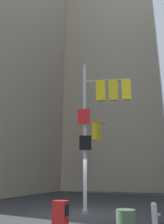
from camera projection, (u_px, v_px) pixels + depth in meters
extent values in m
plane|color=#2D2D30|center=(85.00, 214.00, 10.56)|extent=(120.00, 120.00, 0.00)
cube|color=tan|center=(112.00, 89.00, 36.37)|extent=(14.88, 14.88, 30.44)
cylinder|color=#B2B2B5|center=(85.00, 133.00, 11.60)|extent=(0.19, 0.19, 7.68)
cylinder|color=gray|center=(85.00, 212.00, 10.58)|extent=(0.33, 0.33, 0.16)
cylinder|color=#B2B2B5|center=(107.00, 81.00, 12.23)|extent=(2.39, 0.70, 0.10)
cylinder|color=#B2B2B5|center=(96.00, 121.00, 12.78)|extent=(0.55, 2.27, 0.10)
cube|color=yellow|center=(100.00, 90.00, 11.93)|extent=(0.47, 0.15, 1.14)
cube|color=yellow|center=(101.00, 91.00, 12.11)|extent=(0.41, 0.41, 1.00)
cylinder|color=#360605|center=(101.00, 87.00, 12.40)|extent=(0.21, 0.11, 0.20)
cube|color=black|center=(101.00, 85.00, 12.44)|extent=(0.23, 0.12, 0.02)
cylinder|color=yellow|center=(101.00, 93.00, 12.30)|extent=(0.21, 0.11, 0.20)
cube|color=black|center=(101.00, 91.00, 12.34)|extent=(0.23, 0.12, 0.02)
cylinder|color=#06311C|center=(101.00, 99.00, 12.21)|extent=(0.21, 0.11, 0.20)
cube|color=black|center=(101.00, 97.00, 12.25)|extent=(0.23, 0.12, 0.02)
cube|color=gold|center=(113.00, 89.00, 11.85)|extent=(0.47, 0.15, 1.14)
cube|color=gold|center=(113.00, 91.00, 12.03)|extent=(0.41, 0.41, 1.00)
cylinder|color=#360605|center=(113.00, 86.00, 12.32)|extent=(0.21, 0.11, 0.20)
cube|color=black|center=(113.00, 84.00, 12.36)|extent=(0.23, 0.12, 0.02)
cylinder|color=#3C2C06|center=(113.00, 92.00, 12.22)|extent=(0.21, 0.11, 0.20)
cube|color=black|center=(113.00, 90.00, 12.26)|extent=(0.23, 0.12, 0.02)
cylinder|color=#19C672|center=(113.00, 98.00, 12.13)|extent=(0.21, 0.11, 0.20)
cube|color=black|center=(113.00, 96.00, 12.17)|extent=(0.23, 0.12, 0.02)
cube|color=yellow|center=(126.00, 89.00, 11.77)|extent=(0.47, 0.15, 1.14)
cube|color=yellow|center=(126.00, 90.00, 11.95)|extent=(0.41, 0.41, 1.00)
cylinder|color=#360605|center=(125.00, 85.00, 12.24)|extent=(0.21, 0.11, 0.20)
cube|color=black|center=(125.00, 83.00, 12.28)|extent=(0.23, 0.12, 0.02)
cylinder|color=#3C2C06|center=(126.00, 92.00, 12.14)|extent=(0.21, 0.11, 0.20)
cube|color=black|center=(126.00, 89.00, 12.18)|extent=(0.23, 0.12, 0.02)
cylinder|color=#19C672|center=(126.00, 98.00, 12.05)|extent=(0.21, 0.11, 0.20)
cube|color=black|center=(126.00, 96.00, 12.09)|extent=(0.23, 0.12, 0.02)
cube|color=gold|center=(99.00, 131.00, 12.51)|extent=(0.12, 0.48, 1.14)
cube|color=gold|center=(96.00, 131.00, 12.61)|extent=(0.40, 0.40, 1.00)
cylinder|color=#360605|center=(93.00, 125.00, 12.81)|extent=(0.10, 0.21, 0.20)
cube|color=black|center=(92.00, 123.00, 12.85)|extent=(0.11, 0.23, 0.02)
cylinder|color=yellow|center=(93.00, 131.00, 12.72)|extent=(0.10, 0.21, 0.20)
cube|color=black|center=(93.00, 129.00, 12.75)|extent=(0.11, 0.23, 0.02)
cylinder|color=#06311C|center=(93.00, 138.00, 12.62)|extent=(0.10, 0.21, 0.20)
cube|color=black|center=(93.00, 135.00, 12.66)|extent=(0.11, 0.23, 0.02)
cube|color=white|center=(91.00, 87.00, 12.28)|extent=(0.46, 1.30, 0.28)
cube|color=#19479E|center=(91.00, 87.00, 12.28)|extent=(0.44, 1.26, 0.24)
cube|color=red|center=(84.00, 117.00, 11.62)|extent=(0.64, 0.07, 0.80)
cube|color=white|center=(84.00, 117.00, 11.62)|extent=(0.60, 0.06, 0.76)
cube|color=black|center=(85.00, 143.00, 11.25)|extent=(0.55, 0.28, 0.72)
cube|color=white|center=(85.00, 143.00, 11.25)|extent=(0.51, 0.26, 0.68)
cylinder|color=silver|center=(155.00, 215.00, 8.52)|extent=(0.22, 0.22, 0.58)
sphere|color=silver|center=(154.00, 205.00, 8.61)|extent=(0.23, 0.23, 0.23)
cylinder|color=silver|center=(159.00, 215.00, 8.47)|extent=(0.10, 0.09, 0.09)
cube|color=red|center=(60.00, 216.00, 7.29)|extent=(0.44, 0.36, 0.94)
cube|color=black|center=(67.00, 210.00, 7.26)|extent=(0.01, 0.29, 0.34)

